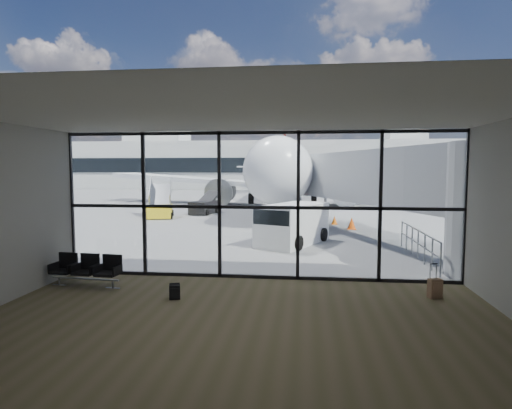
% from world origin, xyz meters
% --- Properties ---
extents(ground, '(220.00, 220.00, 0.00)m').
position_xyz_m(ground, '(0.00, 40.00, 0.00)').
color(ground, slate).
rests_on(ground, ground).
extents(lounge_shell, '(12.02, 8.01, 4.51)m').
position_xyz_m(lounge_shell, '(0.00, -4.80, 2.65)').
color(lounge_shell, brown).
rests_on(lounge_shell, ground).
extents(glass_curtain_wall, '(12.10, 0.12, 4.50)m').
position_xyz_m(glass_curtain_wall, '(0.00, 0.00, 2.25)').
color(glass_curtain_wall, white).
rests_on(glass_curtain_wall, ground).
extents(jet_bridge, '(8.00, 16.50, 4.33)m').
position_xyz_m(jet_bridge, '(4.90, 7.07, 2.76)').
color(jet_bridge, '#B0B2B6').
rests_on(jet_bridge, ground).
extents(apron_railing, '(0.06, 5.46, 1.11)m').
position_xyz_m(apron_railing, '(5.60, 3.50, 0.72)').
color(apron_railing, gray).
rests_on(apron_railing, ground).
extents(far_terminal, '(80.00, 12.20, 11.00)m').
position_xyz_m(far_terminal, '(-0.59, 61.97, 4.21)').
color(far_terminal, silver).
rests_on(far_terminal, ground).
extents(tree_0, '(4.95, 4.95, 7.12)m').
position_xyz_m(tree_0, '(-45.00, 72.00, 4.63)').
color(tree_0, '#382619').
rests_on(tree_0, ground).
extents(tree_1, '(5.61, 5.61, 8.07)m').
position_xyz_m(tree_1, '(-39.00, 72.00, 5.25)').
color(tree_1, '#382619').
rests_on(tree_1, ground).
extents(tree_2, '(6.27, 6.27, 9.03)m').
position_xyz_m(tree_2, '(-33.00, 72.00, 5.88)').
color(tree_2, '#382619').
rests_on(tree_2, ground).
extents(tree_3, '(4.95, 4.95, 7.12)m').
position_xyz_m(tree_3, '(-27.00, 72.00, 4.63)').
color(tree_3, '#382619').
rests_on(tree_3, ground).
extents(tree_4, '(5.61, 5.61, 8.07)m').
position_xyz_m(tree_4, '(-21.00, 72.00, 5.25)').
color(tree_4, '#382619').
rests_on(tree_4, ground).
extents(tree_5, '(6.27, 6.27, 9.03)m').
position_xyz_m(tree_5, '(-15.00, 72.00, 5.88)').
color(tree_5, '#382619').
rests_on(tree_5, ground).
extents(seating_row, '(2.07, 0.72, 0.92)m').
position_xyz_m(seating_row, '(-4.79, -1.38, 0.51)').
color(seating_row, gray).
rests_on(seating_row, ground).
extents(backpack, '(0.32, 0.31, 0.41)m').
position_xyz_m(backpack, '(-1.91, -2.36, 0.20)').
color(backpack, black).
rests_on(backpack, ground).
extents(suitcase, '(0.38, 0.32, 0.91)m').
position_xyz_m(suitcase, '(4.78, -1.51, 0.27)').
color(suitcase, '#906C50').
rests_on(suitcase, ground).
extents(airliner, '(35.07, 40.60, 10.46)m').
position_xyz_m(airliner, '(-0.83, 29.41, 3.19)').
color(airliner, white).
rests_on(airliner, ground).
extents(service_van, '(3.34, 4.47, 1.78)m').
position_xyz_m(service_van, '(0.83, 6.21, 0.92)').
color(service_van, white).
rests_on(service_van, ground).
extents(belt_loader, '(1.87, 3.80, 1.68)m').
position_xyz_m(belt_loader, '(-6.13, 18.51, 0.56)').
color(belt_loader, black).
rests_on(belt_loader, ground).
extents(mobile_stairs, '(2.34, 3.55, 2.30)m').
position_xyz_m(mobile_stairs, '(-8.63, 15.82, 0.55)').
color(mobile_stairs, yellow).
rests_on(mobile_stairs, ground).
extents(traffic_cone_a, '(0.46, 0.46, 0.66)m').
position_xyz_m(traffic_cone_a, '(0.51, 12.11, 0.32)').
color(traffic_cone_a, red).
rests_on(traffic_cone_a, ground).
extents(traffic_cone_b, '(0.48, 0.48, 0.68)m').
position_xyz_m(traffic_cone_b, '(4.00, 11.33, 0.32)').
color(traffic_cone_b, '#FF5A0D').
rests_on(traffic_cone_b, ground).
extents(traffic_cone_c, '(0.37, 0.37, 0.53)m').
position_xyz_m(traffic_cone_c, '(3.19, 13.42, 0.25)').
color(traffic_cone_c, orange).
rests_on(traffic_cone_c, ground).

